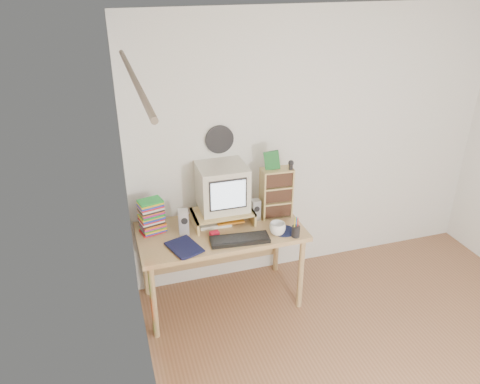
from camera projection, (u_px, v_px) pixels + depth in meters
back_wall at (316, 147)px, 4.35m from camera, size 3.50×0.00×3.50m
left_wall at (154, 301)px, 2.38m from camera, size 0.00×3.50×3.50m
curtain at (151, 263)px, 2.85m from camera, size 0.00×2.20×2.20m
wall_disc at (220, 140)px, 4.00m from camera, size 0.25×0.02×0.25m
desk at (219, 239)px, 4.09m from camera, size 1.40×0.70×0.75m
monitor_riser at (223, 214)px, 4.04m from camera, size 0.52×0.30×0.12m
crt_monitor at (223, 188)px, 3.99m from camera, size 0.41×0.41×0.39m
speaker_left at (184, 222)px, 3.88m from camera, size 0.09×0.09×0.22m
speaker_right at (255, 210)px, 4.09m from camera, size 0.08×0.08×0.19m
keyboard at (240, 240)px, 3.81m from camera, size 0.50×0.21×0.03m
dvd_stack at (152, 218)px, 3.89m from camera, size 0.21×0.17×0.27m
cd_rack at (277, 193)px, 4.10m from camera, size 0.28×0.16×0.46m
mug at (277, 229)px, 3.89m from camera, size 0.14×0.14×0.11m
diary at (172, 250)px, 3.65m from camera, size 0.31×0.27×0.05m
mousepad at (284, 231)px, 3.96m from camera, size 0.24×0.24×0.00m
pen_cup at (296, 229)px, 3.85m from camera, size 0.08×0.08×0.14m
papers at (220, 221)px, 4.08m from camera, size 0.28×0.21×0.04m
red_box at (214, 234)px, 3.88m from camera, size 0.08×0.06×0.04m
game_box at (272, 160)px, 3.96m from camera, size 0.13×0.05×0.16m
webcam at (291, 165)px, 3.97m from camera, size 0.05×0.05×0.08m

